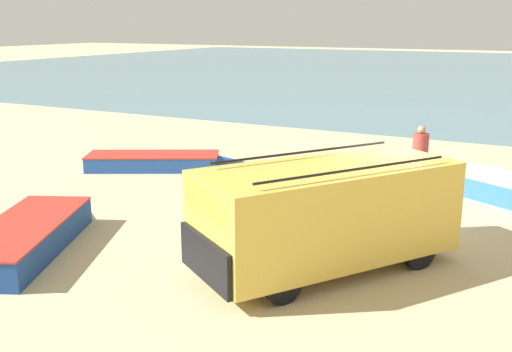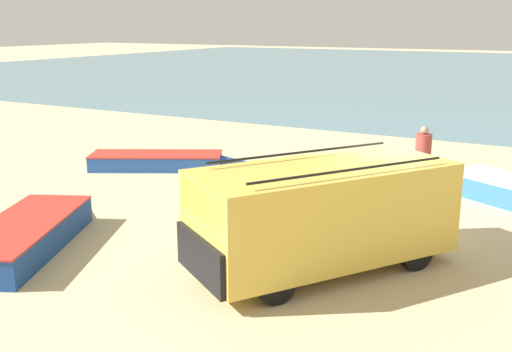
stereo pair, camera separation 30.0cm
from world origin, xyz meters
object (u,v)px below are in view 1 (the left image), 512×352
at_px(fishing_rowboat_2, 28,235).
at_px(fisherman_1, 420,149).
at_px(parked_van, 325,212).
at_px(fishing_rowboat_1, 158,161).

relative_size(fishing_rowboat_2, fisherman_1, 2.81).
bearing_deg(parked_van, fishing_rowboat_1, -89.75).
distance_m(fishing_rowboat_2, fisherman_1, 11.27).
distance_m(fishing_rowboat_1, fishing_rowboat_2, 7.52).
xyz_separation_m(fishing_rowboat_1, fisherman_1, (8.19, 2.10, 0.81)).
bearing_deg(parked_van, fisherman_1, -148.22).
xyz_separation_m(fishing_rowboat_2, fisherman_1, (6.24, 9.35, 0.75)).
distance_m(parked_van, fishing_rowboat_1, 9.58).
xyz_separation_m(parked_van, fisherman_1, (0.21, 7.32, -0.09)).
bearing_deg(fisherman_1, parked_van, -15.74).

